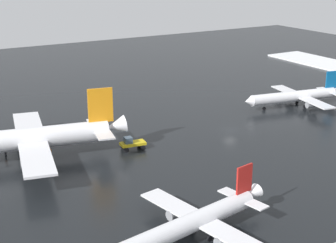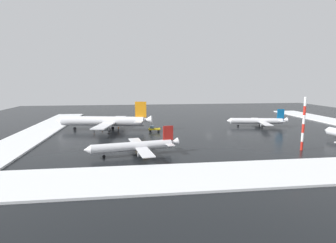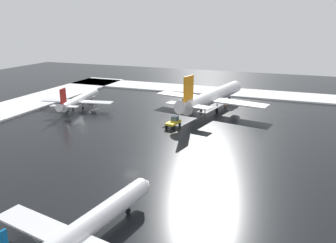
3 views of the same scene
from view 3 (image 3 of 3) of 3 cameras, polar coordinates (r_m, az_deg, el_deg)
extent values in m
plane|color=black|center=(60.31, -6.47, -7.05)|extent=(240.00, 240.00, 0.00)
cube|color=white|center=(121.05, 8.07, 5.30)|extent=(14.00, 116.00, 0.50)
cylinder|color=white|center=(95.89, 8.07, 4.45)|extent=(33.49, 10.47, 3.79)
cone|color=white|center=(112.27, 11.93, 6.09)|extent=(3.35, 4.06, 3.60)
cone|color=white|center=(79.86, 2.62, 2.56)|extent=(4.55, 3.96, 3.68)
cube|color=white|center=(97.11, 2.32, 4.56)|extent=(7.73, 15.17, 0.40)
cylinder|color=gray|center=(96.77, 3.62, 3.82)|extent=(4.16, 2.95, 2.23)
cube|color=white|center=(89.63, 12.49, 3.11)|extent=(7.73, 15.17, 0.40)
cylinder|color=gray|center=(91.14, 11.25, 2.70)|extent=(4.16, 2.95, 2.23)
cube|color=orange|center=(81.23, 3.60, 5.77)|extent=(4.44, 1.29, 6.24)
cube|color=white|center=(83.97, 1.62, 3.14)|extent=(3.92, 5.82, 0.27)
cube|color=white|center=(80.87, 5.70, 2.51)|extent=(3.92, 5.82, 0.27)
cylinder|color=black|center=(106.78, 10.66, 4.69)|extent=(0.27, 0.27, 0.78)
cylinder|color=black|center=(107.13, 10.61, 3.85)|extent=(1.28, 0.63, 1.23)
cylinder|color=black|center=(94.34, 5.83, 3.28)|extent=(0.27, 0.27, 0.78)
cylinder|color=black|center=(94.73, 5.80, 2.33)|extent=(1.28, 0.63, 1.23)
cylinder|color=black|center=(92.33, 8.55, 2.88)|extent=(0.27, 0.27, 0.78)
cylinder|color=black|center=(92.73, 8.50, 1.91)|extent=(1.28, 0.63, 1.23)
cylinder|color=white|center=(39.30, -14.22, -17.45)|extent=(22.18, 6.23, 2.50)
cone|color=white|center=(47.10, -3.91, -10.74)|extent=(2.15, 2.64, 2.38)
cube|color=white|center=(42.25, -22.48, -16.02)|extent=(4.82, 9.98, 0.26)
cylinder|color=gray|center=(41.80, -20.66, -17.38)|extent=(2.72, 1.88, 1.47)
cylinder|color=black|center=(44.71, -7.00, -14.10)|extent=(0.18, 0.18, 0.52)
cylinder|color=black|center=(45.27, -6.95, -15.26)|extent=(0.84, 0.39, 0.81)
cylinder|color=black|center=(39.76, -18.21, -19.33)|extent=(0.18, 0.18, 0.52)
cylinder|color=white|center=(100.54, -14.99, 3.81)|extent=(21.61, 6.16, 2.44)
cone|color=white|center=(110.88, -12.45, 5.19)|extent=(2.10, 2.58, 2.32)
cone|color=white|center=(90.29, -18.16, 2.35)|extent=(2.88, 2.49, 2.37)
cube|color=white|center=(101.40, -18.50, 3.49)|extent=(4.74, 9.73, 0.26)
cylinder|color=gray|center=(101.19, -17.66, 3.12)|extent=(2.65, 1.84, 1.43)
cube|color=white|center=(96.29, -12.35, 3.30)|extent=(4.74, 9.73, 0.26)
cylinder|color=gray|center=(97.34, -13.02, 2.96)|extent=(2.65, 1.84, 1.43)
cube|color=red|center=(91.17, -17.80, 4.24)|extent=(2.87, 0.76, 4.02)
cube|color=white|center=(92.94, -18.78, 2.61)|extent=(2.44, 3.72, 0.17)
cube|color=white|center=(90.93, -16.41, 2.52)|extent=(2.44, 3.72, 0.17)
cylinder|color=black|center=(107.44, -13.25, 4.17)|extent=(0.17, 0.17, 0.50)
cylinder|color=black|center=(107.66, -13.21, 3.63)|extent=(0.82, 0.38, 0.79)
cylinder|color=black|center=(99.60, -16.29, 2.95)|extent=(0.17, 0.17, 0.50)
cylinder|color=black|center=(99.84, -16.24, 2.37)|extent=(0.82, 0.38, 0.79)
cylinder|color=black|center=(98.23, -14.64, 2.89)|extent=(0.17, 0.17, 0.50)
cylinder|color=black|center=(98.48, -14.59, 2.30)|extent=(0.82, 0.38, 0.79)
cube|color=gold|center=(78.91, 0.92, -0.18)|extent=(4.82, 2.71, 0.50)
cube|color=#3F5160|center=(79.47, 1.22, 0.54)|extent=(1.56, 1.65, 1.10)
cylinder|color=black|center=(80.92, 0.79, -0.26)|extent=(0.93, 0.42, 0.90)
cylinder|color=black|center=(80.10, 2.06, -0.45)|extent=(0.93, 0.42, 0.90)
cylinder|color=black|center=(78.18, -0.26, -0.88)|extent=(0.93, 0.42, 0.90)
cylinder|color=black|center=(77.33, 1.04, -1.09)|extent=(0.93, 0.42, 0.90)
cylinder|color=black|center=(96.60, 9.86, 2.34)|extent=(0.16, 0.16, 0.85)
cylinder|color=black|center=(96.71, 9.96, 2.35)|extent=(0.16, 0.16, 0.85)
cylinder|color=orange|center=(96.47, 9.93, 2.77)|extent=(0.36, 0.36, 0.62)
sphere|color=tan|center=(96.37, 9.95, 3.02)|extent=(0.24, 0.24, 0.24)
cylinder|color=black|center=(100.25, 7.24, 3.00)|extent=(0.16, 0.16, 0.85)
cylinder|color=black|center=(100.06, 7.22, 2.97)|extent=(0.16, 0.16, 0.85)
cylinder|color=orange|center=(99.98, 7.25, 3.39)|extent=(0.36, 0.36, 0.62)
sphere|color=tan|center=(99.89, 7.26, 3.63)|extent=(0.24, 0.24, 0.24)
cylinder|color=black|center=(91.14, 6.47, 1.60)|extent=(0.16, 0.16, 0.85)
cylinder|color=black|center=(90.96, 6.43, 1.57)|extent=(0.16, 0.16, 0.85)
cylinder|color=orange|center=(90.86, 6.47, 2.03)|extent=(0.36, 0.36, 0.62)
sphere|color=tan|center=(90.75, 6.48, 2.30)|extent=(0.24, 0.24, 0.24)
camera|label=1|loc=(152.53, -24.40, 19.28)|focal=55.00mm
camera|label=2|loc=(149.08, -38.42, 11.72)|focal=28.00mm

